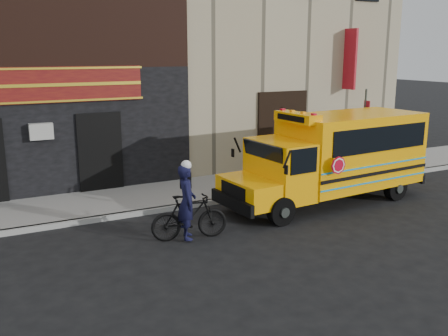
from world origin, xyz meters
name	(u,v)px	position (x,y,z in m)	size (l,w,h in m)	color
ground	(269,227)	(0.00, 0.00, 0.00)	(120.00, 120.00, 0.00)	black
curb	(225,200)	(0.00, 2.60, 0.07)	(40.00, 0.20, 0.15)	gray
sidewalk	(205,189)	(0.00, 4.10, 0.07)	(40.00, 3.00, 0.15)	gray
building	(140,16)	(-0.04, 10.45, 6.13)	(20.00, 10.70, 12.00)	tan
school_bus	(335,155)	(3.15, 1.16, 1.51)	(7.04, 2.73, 2.92)	black
sign_pole	(364,130)	(5.95, 2.97, 1.83)	(0.07, 0.29, 3.34)	#3A413C
bicycle	(189,217)	(-2.25, 0.19, 0.59)	(0.55, 1.95, 1.17)	black
cyclist	(187,204)	(-2.32, 0.16, 0.95)	(0.69, 0.46, 1.90)	black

